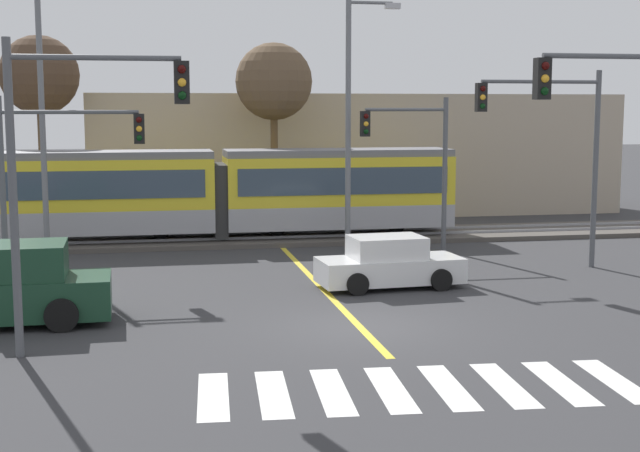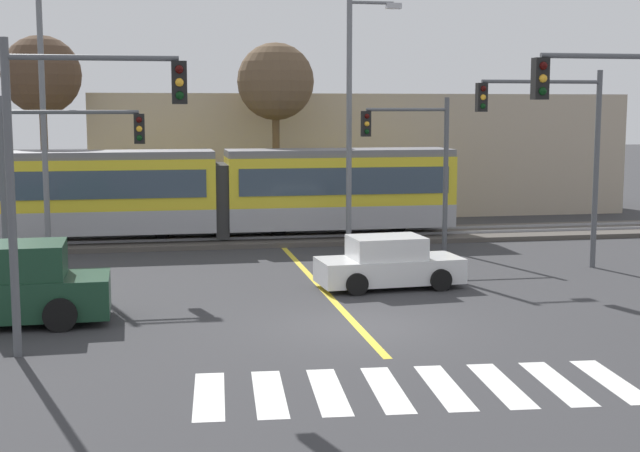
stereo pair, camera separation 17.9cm
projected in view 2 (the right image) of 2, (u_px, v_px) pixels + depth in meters
name	position (u px, v px, depth m)	size (l,w,h in m)	color
ground_plane	(358.00, 327.00, 21.41)	(200.00, 200.00, 0.00)	#333335
track_bed	(277.00, 238.00, 35.47)	(120.00, 4.00, 0.18)	#4C4742
rail_near	(279.00, 237.00, 34.75)	(120.00, 0.08, 0.10)	#939399
rail_far	(274.00, 232.00, 36.15)	(120.00, 0.08, 0.10)	#939399
light_rail_tram	(220.00, 190.00, 34.80)	(18.50, 2.64, 3.43)	#9E9EA3
crosswalk_stripe_0	(209.00, 396.00, 16.27)	(0.56, 2.80, 0.01)	silver
crosswalk_stripe_1	(269.00, 393.00, 16.39)	(0.56, 2.80, 0.01)	silver
crosswalk_stripe_2	(328.00, 391.00, 16.52)	(0.56, 2.80, 0.01)	silver
crosswalk_stripe_3	(387.00, 389.00, 16.64)	(0.56, 2.80, 0.01)	silver
crosswalk_stripe_4	(444.00, 387.00, 16.77)	(0.56, 2.80, 0.01)	silver
crosswalk_stripe_5	(501.00, 385.00, 16.89)	(0.56, 2.80, 0.01)	silver
crosswalk_stripe_6	(557.00, 383.00, 17.02)	(0.56, 2.80, 0.01)	silver
crosswalk_stripe_7	(612.00, 381.00, 17.14)	(0.56, 2.80, 0.01)	silver
lane_centre_line	(321.00, 288.00, 26.09)	(0.20, 15.26, 0.01)	gold
sedan_crossing	(389.00, 264.00, 26.05)	(4.31, 2.14, 1.52)	silver
pickup_truck	(1.00, 291.00, 21.53)	(5.45, 2.34, 1.98)	#193D28
traffic_light_far_right	(417.00, 151.00, 32.09)	(3.25, 0.38, 5.61)	#515459
traffic_light_near_left	(68.00, 149.00, 18.51)	(3.75, 0.38, 6.65)	#515459
traffic_light_mid_left	(55.00, 159.00, 26.44)	(4.25, 0.38, 5.59)	#515459
traffic_light_mid_right	(558.00, 137.00, 28.63)	(4.25, 0.38, 6.44)	#515459
traffic_light_near_right	(635.00, 144.00, 19.93)	(3.75, 0.38, 6.69)	#515459
street_lamp_west	(48.00, 101.00, 30.48)	(2.25, 0.28, 9.77)	slate
street_lamp_centre	(354.00, 110.00, 32.26)	(2.00, 0.28, 9.18)	slate
bare_tree_west	(42.00, 76.00, 37.84)	(3.35, 3.35, 8.31)	brown
bare_tree_east	(276.00, 83.00, 38.49)	(3.34, 3.34, 8.05)	brown
building_backdrop_far	(357.00, 154.00, 44.84)	(25.96, 6.00, 5.91)	tan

